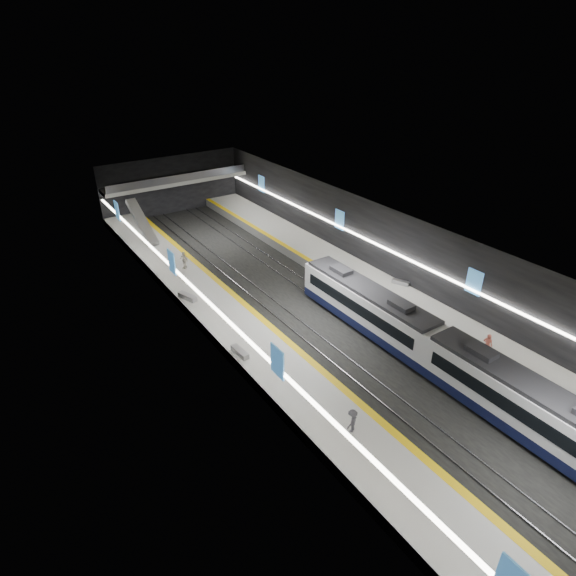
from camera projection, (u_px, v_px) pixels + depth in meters
ground at (322, 320)px, 43.89m from camera, size 70.00×70.00×0.00m
ceiling at (325, 239)px, 40.07m from camera, size 20.00×70.00×0.04m
wall_left at (221, 315)px, 37.09m from camera, size 0.04×70.00×8.00m
wall_right at (405, 255)px, 46.86m from camera, size 0.04×70.00×8.00m
wall_back at (172, 185)px, 67.53m from camera, size 20.00×0.04×8.00m
platform_left at (250, 342)px, 39.98m from camera, size 5.00×70.00×1.00m
tile_surface_left at (250, 336)px, 39.74m from camera, size 5.00×70.00×0.02m
tactile_strip_left at (273, 328)px, 40.81m from camera, size 0.60×70.00×0.02m
platform_right at (383, 293)px, 47.31m from camera, size 5.00×70.00×1.00m
tile_surface_right at (383, 288)px, 47.07m from camera, size 5.00×70.00×0.02m
tactile_strip_right at (366, 294)px, 45.99m from camera, size 0.60×70.00×0.02m
rails at (322, 319)px, 43.86m from camera, size 6.52×70.00×0.12m
train at (435, 348)px, 36.30m from camera, size 2.69×30.04×3.60m
ad_posters at (317, 272)px, 42.47m from camera, size 19.94×53.50×2.20m
cove_light_left at (223, 316)px, 37.28m from camera, size 0.25×68.60×0.12m
cove_light_right at (403, 257)px, 46.86m from camera, size 0.25×68.60×0.12m
mezzanine_bridge at (177, 181)px, 65.52m from camera, size 20.00×3.00×1.50m
escalator at (142, 222)px, 57.82m from camera, size 1.20×7.50×3.92m
bench_left_near at (240, 352)px, 37.46m from camera, size 0.67×1.92×0.46m
bench_left_far at (187, 297)px, 45.09m from camera, size 1.21×2.13×0.50m
bench_right_far at (400, 282)px, 47.71m from camera, size 1.15×1.76×0.42m
passenger_right_a at (487, 345)px, 37.01m from camera, size 0.68×0.83×1.95m
passenger_left_a at (184, 260)px, 50.55m from camera, size 0.81×1.20×1.89m
passenger_left_b at (352, 421)px, 30.08m from camera, size 1.23×0.99×1.66m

